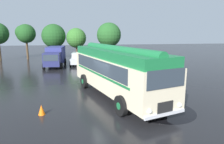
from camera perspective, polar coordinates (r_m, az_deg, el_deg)
name	(u,v)px	position (r m, az deg, el deg)	size (l,w,h in m)	color
ground_plane	(112,100)	(13.19, -0.03, -7.96)	(120.00, 120.00, 0.00)	black
vintage_bus	(116,69)	(13.52, 1.10, 0.83)	(5.25, 10.37, 3.49)	beige
car_near_left	(78,59)	(27.55, -9.64, 3.79)	(2.27, 4.35, 1.66)	#B7BABF
car_mid_left	(99,59)	(27.21, -3.65, 3.84)	(2.11, 4.28, 1.66)	maroon
car_mid_right	(120,58)	(27.30, 2.36, 3.88)	(2.42, 4.41, 1.66)	maroon
box_van	(55,56)	(26.91, -15.93, 4.46)	(2.59, 5.87, 2.50)	navy
tree_left_of_centre	(25,33)	(35.62, -23.60, 10.08)	(3.09, 3.04, 5.68)	#4C3823
tree_centre	(54,36)	(34.47, -16.23, 9.72)	(3.87, 3.87, 5.72)	#4C3823
tree_right_of_centre	(76,37)	(34.24, -10.12, 9.70)	(3.27, 3.27, 5.08)	#4C3823
tree_far_right	(108,35)	(34.30, -1.05, 10.48)	(4.09, 4.09, 5.99)	#4C3823
traffic_cone	(42,110)	(11.48, -19.49, -10.14)	(0.36, 0.36, 0.55)	orange
puddle_patch	(163,111)	(11.81, 14.38, -10.64)	(3.54, 3.54, 0.01)	black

